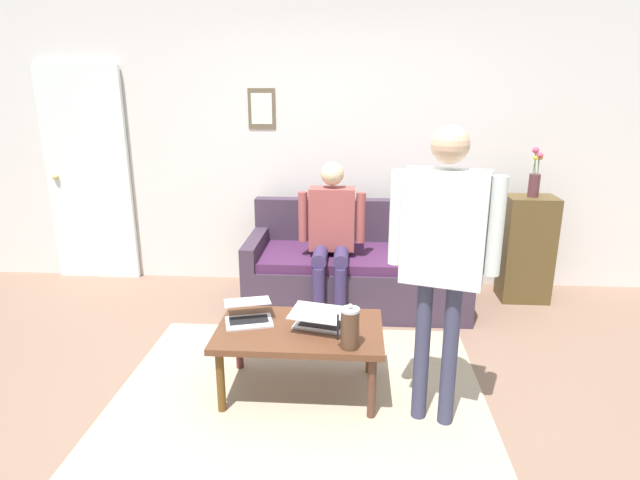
{
  "coord_description": "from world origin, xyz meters",
  "views": [
    {
      "loc": [
        -0.2,
        2.77,
        1.87
      ],
      "look_at": [
        0.05,
        -0.85,
        0.8
      ],
      "focal_mm": 29.42,
      "sensor_mm": 36.0,
      "label": 1
    }
  ],
  "objects_px": {
    "french_press": "(350,328)",
    "side_shelf": "(526,249)",
    "person_standing": "(443,242)",
    "coffee_table": "(300,335)",
    "laptop_left": "(320,320)",
    "interior_door": "(89,176)",
    "person_seated": "(331,231)",
    "flower_vase": "(535,179)",
    "laptop_center": "(248,315)",
    "couch": "(356,270)"
  },
  "relations": [
    {
      "from": "couch",
      "to": "laptop_left",
      "type": "height_order",
      "value": "couch"
    },
    {
      "from": "interior_door",
      "to": "laptop_center",
      "type": "height_order",
      "value": "interior_door"
    },
    {
      "from": "couch",
      "to": "flower_vase",
      "type": "relative_size",
      "value": 4.38
    },
    {
      "from": "interior_door",
      "to": "side_shelf",
      "type": "distance_m",
      "value": 4.17
    },
    {
      "from": "french_press",
      "to": "person_seated",
      "type": "height_order",
      "value": "person_seated"
    },
    {
      "from": "french_press",
      "to": "side_shelf",
      "type": "xyz_separation_m",
      "value": [
        -1.55,
        -1.87,
        -0.09
      ]
    },
    {
      "from": "couch",
      "to": "french_press",
      "type": "bearing_deg",
      "value": 88.65
    },
    {
      "from": "couch",
      "to": "person_standing",
      "type": "xyz_separation_m",
      "value": [
        -0.45,
        1.68,
        0.77
      ]
    },
    {
      "from": "laptop_center",
      "to": "person_standing",
      "type": "bearing_deg",
      "value": 163.97
    },
    {
      "from": "couch",
      "to": "coffee_table",
      "type": "distance_m",
      "value": 1.48
    },
    {
      "from": "coffee_table",
      "to": "side_shelf",
      "type": "relative_size",
      "value": 1.08
    },
    {
      "from": "couch",
      "to": "person_standing",
      "type": "relative_size",
      "value": 1.11
    },
    {
      "from": "flower_vase",
      "to": "person_seated",
      "type": "xyz_separation_m",
      "value": [
        1.72,
        0.44,
        -0.38
      ]
    },
    {
      "from": "french_press",
      "to": "person_seated",
      "type": "xyz_separation_m",
      "value": [
        0.17,
        -1.43,
        0.17
      ]
    },
    {
      "from": "interior_door",
      "to": "laptop_center",
      "type": "relative_size",
      "value": 5.74
    },
    {
      "from": "french_press",
      "to": "person_seated",
      "type": "distance_m",
      "value": 1.46
    },
    {
      "from": "interior_door",
      "to": "person_standing",
      "type": "height_order",
      "value": "interior_door"
    },
    {
      "from": "coffee_table",
      "to": "person_standing",
      "type": "height_order",
      "value": "person_standing"
    },
    {
      "from": "person_standing",
      "to": "couch",
      "type": "bearing_deg",
      "value": -75.15
    },
    {
      "from": "interior_door",
      "to": "person_seated",
      "type": "distance_m",
      "value": 2.53
    },
    {
      "from": "french_press",
      "to": "side_shelf",
      "type": "distance_m",
      "value": 2.43
    },
    {
      "from": "coffee_table",
      "to": "flower_vase",
      "type": "xyz_separation_m",
      "value": [
        -1.86,
        -1.64,
        0.72
      ]
    },
    {
      "from": "couch",
      "to": "side_shelf",
      "type": "distance_m",
      "value": 1.53
    },
    {
      "from": "interior_door",
      "to": "person_standing",
      "type": "relative_size",
      "value": 1.21
    },
    {
      "from": "couch",
      "to": "french_press",
      "type": "distance_m",
      "value": 1.68
    },
    {
      "from": "laptop_left",
      "to": "french_press",
      "type": "relative_size",
      "value": 1.47
    },
    {
      "from": "laptop_center",
      "to": "french_press",
      "type": "xyz_separation_m",
      "value": [
        -0.64,
        0.31,
        0.08
      ]
    },
    {
      "from": "person_standing",
      "to": "coffee_table",
      "type": "bearing_deg",
      "value": -17.08
    },
    {
      "from": "coffee_table",
      "to": "person_standing",
      "type": "xyz_separation_m",
      "value": [
        -0.79,
        0.24,
        0.69
      ]
    },
    {
      "from": "interior_door",
      "to": "coffee_table",
      "type": "xyz_separation_m",
      "value": [
        -2.26,
        1.96,
        -0.64
      ]
    },
    {
      "from": "coffee_table",
      "to": "french_press",
      "type": "xyz_separation_m",
      "value": [
        -0.31,
        0.23,
        0.17
      ]
    },
    {
      "from": "interior_door",
      "to": "couch",
      "type": "distance_m",
      "value": 2.76
    },
    {
      "from": "coffee_table",
      "to": "laptop_left",
      "type": "relative_size",
      "value": 2.58
    },
    {
      "from": "laptop_left",
      "to": "french_press",
      "type": "xyz_separation_m",
      "value": [
        -0.19,
        0.25,
        0.07
      ]
    },
    {
      "from": "couch",
      "to": "side_shelf",
      "type": "relative_size",
      "value": 1.98
    },
    {
      "from": "couch",
      "to": "laptop_center",
      "type": "xyz_separation_m",
      "value": [
        0.68,
        1.35,
        0.17
      ]
    },
    {
      "from": "laptop_center",
      "to": "side_shelf",
      "type": "relative_size",
      "value": 0.38
    },
    {
      "from": "coffee_table",
      "to": "laptop_center",
      "type": "distance_m",
      "value": 0.36
    },
    {
      "from": "flower_vase",
      "to": "french_press",
      "type": "bearing_deg",
      "value": 50.39
    },
    {
      "from": "interior_door",
      "to": "flower_vase",
      "type": "xyz_separation_m",
      "value": [
        -4.12,
        0.31,
        0.08
      ]
    },
    {
      "from": "laptop_center",
      "to": "flower_vase",
      "type": "relative_size",
      "value": 0.83
    },
    {
      "from": "laptop_left",
      "to": "side_shelf",
      "type": "height_order",
      "value": "side_shelf"
    },
    {
      "from": "coffee_table",
      "to": "person_standing",
      "type": "distance_m",
      "value": 1.08
    },
    {
      "from": "french_press",
      "to": "interior_door",
      "type": "bearing_deg",
      "value": -40.33
    },
    {
      "from": "french_press",
      "to": "flower_vase",
      "type": "height_order",
      "value": "flower_vase"
    },
    {
      "from": "french_press",
      "to": "person_seated",
      "type": "relative_size",
      "value": 0.21
    },
    {
      "from": "side_shelf",
      "to": "laptop_left",
      "type": "bearing_deg",
      "value": 43.01
    },
    {
      "from": "couch",
      "to": "coffee_table",
      "type": "xyz_separation_m",
      "value": [
        0.35,
        1.43,
        0.08
      ]
    },
    {
      "from": "laptop_center",
      "to": "person_seated",
      "type": "distance_m",
      "value": 1.25
    },
    {
      "from": "interior_door",
      "to": "side_shelf",
      "type": "xyz_separation_m",
      "value": [
        -4.12,
        0.31,
        -0.55
      ]
    }
  ]
}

